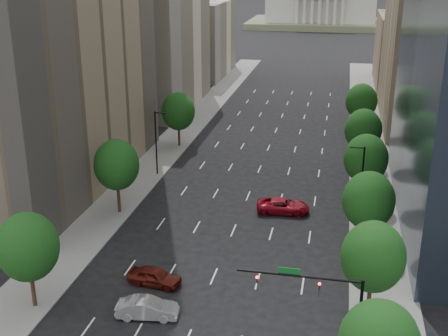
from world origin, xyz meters
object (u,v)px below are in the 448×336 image
Objects in this scene: capitol at (321,6)px; traffic_signal at (326,299)px; car_red_far at (283,206)px; car_silver at (147,308)px; car_maroon at (155,276)px.

traffic_signal is at bearing -87.26° from capitol.
car_red_far is (-5.69, 25.82, -4.31)m from traffic_signal.
car_red_far is at bearing -88.57° from capitol.
car_silver is at bearing 170.40° from traffic_signal.
car_red_far is (9.84, 18.32, 0.00)m from car_maroon.
car_maroon is 0.81× the size of car_red_far.
capitol is at bearing 5.55° from car_maroon.
car_maroon is 20.79m from car_red_far.
traffic_signal is at bearing -108.88° from car_maroon.
capitol is 217.43m from car_silver.
capitol reaches higher than traffic_signal.
capitol is 11.57× the size of car_silver.
traffic_signal reaches higher than car_maroon.
traffic_signal is 0.15× the size of capitol.
capitol reaches higher than car_maroon.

